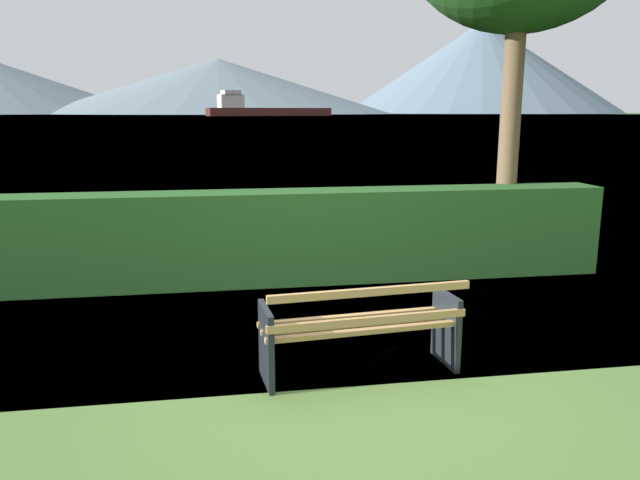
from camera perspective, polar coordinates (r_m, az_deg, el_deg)
ground_plane at (r=5.61m, az=3.61°, el=-12.13°), size 1400.00×1400.00×0.00m
water_surface at (r=314.71m, az=-9.28°, el=11.37°), size 620.00×620.00×0.00m
park_bench at (r=5.40m, az=3.87°, el=-8.24°), size 1.79×0.73×0.87m
hedge_row at (r=8.31m, az=-1.04°, el=0.38°), size 8.24×0.66×1.24m
cargo_ship_large at (r=303.38m, az=-5.51°, el=12.08°), size 62.34×25.82×11.83m
distant_hills at (r=581.55m, az=-4.55°, el=14.95°), size 753.45×329.77×89.59m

